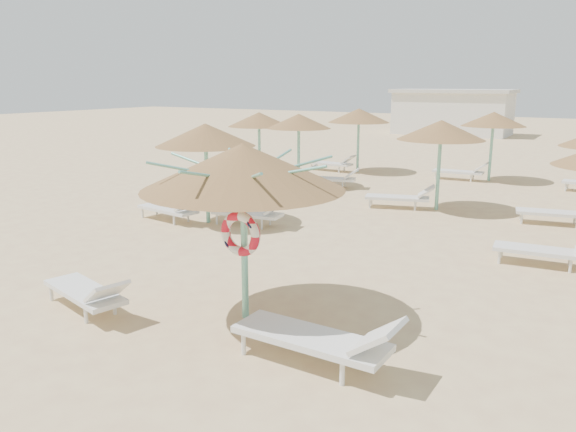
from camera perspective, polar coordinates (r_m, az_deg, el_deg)
The scene contains 6 objects.
ground at distance 9.42m, azimuth -4.82°, elevation -10.01°, with size 120.00×120.00×0.00m, color #D4BB81.
main_palapa at distance 8.66m, azimuth -4.61°, elevation 4.92°, with size 3.16×3.16×2.84m.
lounger_main_a at distance 9.96m, azimuth -19.66°, elevation -7.27°, with size 2.11×1.09×0.73m.
lounger_main_b at distance 7.68m, azimuth 3.34°, elevation -12.29°, with size 2.35×0.76×0.85m.
palapa_field at distance 17.54m, azimuth 21.85°, elevation 7.71°, with size 21.77×13.62×2.72m.
service_hut at distance 43.48m, azimuth 16.37°, elevation 10.13°, with size 8.40×4.40×3.25m.
Camera 1 is at (5.09, -6.98, 3.74)m, focal length 35.00 mm.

